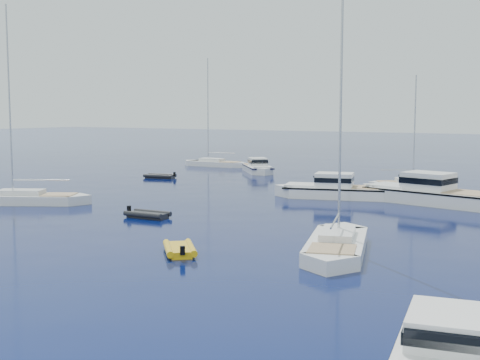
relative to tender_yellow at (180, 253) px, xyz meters
name	(u,v)px	position (x,y,z in m)	size (l,w,h in m)	color
motor_cruiser_centre	(425,203)	(5.92, 25.55, 0.00)	(3.78, 12.35, 3.24)	white
motor_cruiser_distant	(332,198)	(-1.90, 24.58, 0.00)	(3.22, 10.53, 2.76)	white
motor_cruiser_horizon	(258,173)	(-18.75, 41.10, 0.00)	(2.66, 8.70, 2.28)	silver
sailboat_mid_r	(337,252)	(7.01, 4.58, 0.00)	(2.90, 11.16, 16.40)	white
sailboat_mid_l	(27,204)	(-21.67, 8.31, 0.00)	(2.92, 11.24, 16.52)	silver
sailboat_centre	(405,187)	(1.15, 35.75, 0.00)	(2.02, 7.76, 11.41)	silver
sailboat_far_l	(215,166)	(-28.24, 45.74, 0.00)	(2.68, 10.29, 15.13)	silver
tender_yellow	(180,253)	(0.00, 0.00, 0.00)	(1.87, 3.36, 0.95)	#EBB50D
tender_grey_near	(148,218)	(-8.82, 8.05, 0.00)	(1.84, 3.30, 0.95)	black
tender_grey_far	(160,178)	(-24.89, 29.67, 0.00)	(1.96, 3.56, 0.95)	black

